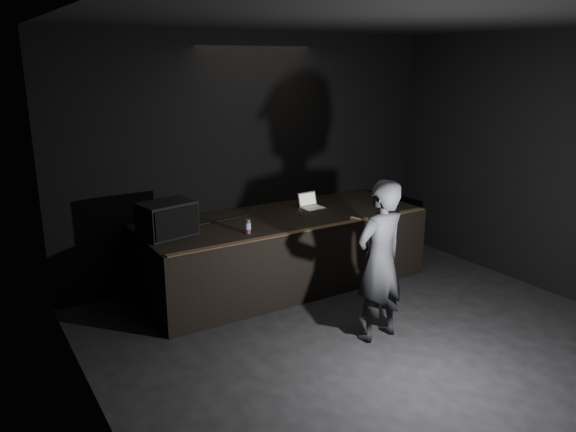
% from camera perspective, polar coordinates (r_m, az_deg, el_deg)
% --- Properties ---
extents(ground, '(7.00, 7.00, 0.00)m').
position_cam_1_polar(ground, '(6.23, 13.10, -14.91)').
color(ground, black).
rests_on(ground, ground).
extents(room_walls, '(6.10, 7.10, 3.52)m').
position_cam_1_polar(room_walls, '(5.50, 14.40, 3.58)').
color(room_walls, black).
rests_on(room_walls, ground).
extents(stage_riser, '(4.00, 1.50, 1.00)m').
position_cam_1_polar(stage_riser, '(7.98, -0.49, -3.52)').
color(stage_riser, black).
rests_on(stage_riser, ground).
extents(riser_lip, '(3.92, 0.10, 0.01)m').
position_cam_1_polar(riser_lip, '(7.25, 2.41, -1.32)').
color(riser_lip, brown).
rests_on(riser_lip, stage_riser).
extents(stage_monitor, '(0.72, 0.58, 0.43)m').
position_cam_1_polar(stage_monitor, '(7.10, -12.16, -0.30)').
color(stage_monitor, black).
rests_on(stage_monitor, stage_riser).
extents(cable, '(0.91, 0.13, 0.02)m').
position_cam_1_polar(cable, '(7.70, -6.40, -0.37)').
color(cable, black).
rests_on(cable, stage_riser).
extents(laptop, '(0.33, 0.30, 0.22)m').
position_cam_1_polar(laptop, '(8.29, 2.29, 1.23)').
color(laptop, white).
rests_on(laptop, stage_riser).
extents(beer_can, '(0.08, 0.08, 0.18)m').
position_cam_1_polar(beer_can, '(7.09, -4.09, -1.06)').
color(beer_can, silver).
rests_on(beer_can, stage_riser).
extents(plastic_cup, '(0.09, 0.09, 0.11)m').
position_cam_1_polar(plastic_cup, '(7.87, 1.41, 0.42)').
color(plastic_cup, white).
rests_on(plastic_cup, stage_riser).
extents(wii_remote, '(0.08, 0.16, 0.03)m').
position_cam_1_polar(wii_remote, '(7.73, 6.89, -0.28)').
color(wii_remote, white).
rests_on(wii_remote, stage_riser).
extents(person, '(0.72, 0.51, 1.87)m').
position_cam_1_polar(person, '(6.40, 9.26, -4.54)').
color(person, black).
rests_on(person, ground).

